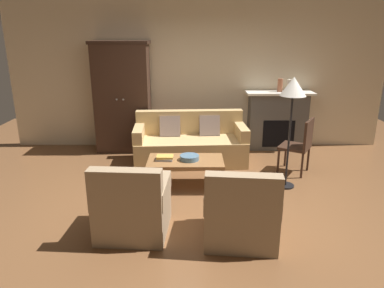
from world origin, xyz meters
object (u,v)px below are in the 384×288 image
(fruit_bowl, at_px, (190,158))
(side_chair_wooden, at_px, (302,143))
(armoire, at_px, (124,97))
(armchair_near_left, at_px, (134,208))
(mantel_vase_cream, at_px, (291,86))
(floor_lamp, at_px, (294,93))
(book_stack, at_px, (166,158))
(fireplace, at_px, (278,120))
(armchair_near_right, at_px, (242,214))
(mantel_vase_terracotta, at_px, (281,85))
(coffee_table, at_px, (187,163))
(couch, at_px, (191,144))

(fruit_bowl, xyz_separation_m, side_chair_wooden, (1.77, 0.54, 0.06))
(armoire, relative_size, armchair_near_left, 2.33)
(fruit_bowl, distance_m, mantel_vase_cream, 2.72)
(floor_lamp, bearing_deg, mantel_vase_cream, 76.39)
(armoire, xyz_separation_m, book_stack, (0.90, -1.77, -0.58))
(fireplace, bearing_deg, mantel_vase_cream, -5.69)
(armoire, bearing_deg, fruit_bowl, -54.41)
(armchair_near_right, distance_m, floor_lamp, 1.99)
(fruit_bowl, xyz_separation_m, mantel_vase_terracotta, (1.69, 1.82, 0.79))
(fireplace, distance_m, floor_lamp, 2.03)
(mantel_vase_cream, bearing_deg, coffee_table, -136.60)
(fireplace, bearing_deg, side_chair_wooden, -86.57)
(book_stack, xyz_separation_m, mantel_vase_terracotta, (2.05, 1.83, 0.79))
(book_stack, relative_size, armchair_near_right, 0.29)
(fireplace, height_order, floor_lamp, floor_lamp)
(mantel_vase_terracotta, xyz_separation_m, floor_lamp, (-0.26, -1.82, 0.15))
(coffee_table, distance_m, side_chair_wooden, 1.90)
(book_stack, height_order, mantel_vase_cream, mantel_vase_cream)
(mantel_vase_cream, height_order, armchair_near_left, mantel_vase_cream)
(armchair_near_right, relative_size, floor_lamp, 0.54)
(mantel_vase_terracotta, bearing_deg, floor_lamp, -98.15)
(armoire, relative_size, mantel_vase_terracotta, 8.39)
(mantel_vase_terracotta, height_order, side_chair_wooden, mantel_vase_terracotta)
(couch, height_order, floor_lamp, floor_lamp)
(mantel_vase_cream, relative_size, armchair_near_left, 0.26)
(couch, xyz_separation_m, coffee_table, (-0.06, -1.09, 0.05))
(fireplace, relative_size, mantel_vase_cream, 5.54)
(fireplace, xyz_separation_m, armchair_near_right, (-1.12, -3.27, -0.25))
(fireplace, distance_m, side_chair_wooden, 1.31)
(side_chair_wooden, height_order, floor_lamp, floor_lamp)
(armoire, xyz_separation_m, floor_lamp, (2.69, -1.76, 0.37))
(mantel_vase_terracotta, distance_m, armchair_near_left, 3.99)
(couch, bearing_deg, fruit_bowl, -90.33)
(mantel_vase_terracotta, bearing_deg, couch, -156.44)
(armchair_near_right, bearing_deg, mantel_vase_cream, 68.23)
(fruit_bowl, relative_size, side_chair_wooden, 0.31)
(couch, bearing_deg, floor_lamp, -37.39)
(armoire, relative_size, coffee_table, 1.86)
(book_stack, bearing_deg, armoire, 117.08)
(armchair_near_right, xyz_separation_m, side_chair_wooden, (1.20, 1.96, 0.20))
(coffee_table, bearing_deg, armoire, 124.42)
(coffee_table, bearing_deg, book_stack, -178.84)
(floor_lamp, bearing_deg, couch, 142.61)
(fireplace, bearing_deg, coffee_table, -133.51)
(couch, distance_m, armchair_near_left, 2.47)
(book_stack, xyz_separation_m, side_chair_wooden, (2.13, 0.54, 0.06))
(mantel_vase_cream, distance_m, side_chair_wooden, 1.48)
(armoire, height_order, fruit_bowl, armoire)
(coffee_table, xyz_separation_m, side_chair_wooden, (1.82, 0.53, 0.15))
(armoire, height_order, mantel_vase_terracotta, armoire)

